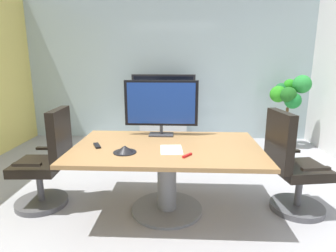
% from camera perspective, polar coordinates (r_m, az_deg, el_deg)
% --- Properties ---
extents(ground_plane, '(7.08, 7.08, 0.00)m').
position_cam_1_polar(ground_plane, '(3.14, -2.77, -17.13)').
color(ground_plane, '#99999E').
extents(wall_back_glass_partition, '(5.67, 0.10, 2.92)m').
position_cam_1_polar(wall_back_glass_partition, '(5.74, 0.00, 12.05)').
color(wall_back_glass_partition, '#9EB2B7').
rests_on(wall_back_glass_partition, ground).
extents(conference_table, '(1.90, 1.19, 0.73)m').
position_cam_1_polar(conference_table, '(2.96, -0.23, -7.40)').
color(conference_table, olive).
rests_on(conference_table, ground).
extents(office_chair_left, '(0.61, 0.58, 1.09)m').
position_cam_1_polar(office_chair_left, '(3.37, -23.26, -7.51)').
color(office_chair_left, '#4C4C51').
rests_on(office_chair_left, ground).
extents(office_chair_right, '(0.63, 0.61, 1.09)m').
position_cam_1_polar(office_chair_right, '(3.26, 23.78, -8.25)').
color(office_chair_right, '#4C4C51').
rests_on(office_chair_right, ground).
extents(tv_monitor, '(0.84, 0.18, 0.64)m').
position_cam_1_polar(tv_monitor, '(3.23, -1.38, 4.32)').
color(tv_monitor, '#333338').
rests_on(tv_monitor, conference_table).
extents(wall_display_unit, '(1.20, 0.36, 1.31)m').
position_cam_1_polar(wall_display_unit, '(5.51, -0.89, 1.33)').
color(wall_display_unit, '#B7BABC').
rests_on(wall_display_unit, ground).
extents(potted_plant, '(0.67, 0.55, 1.32)m').
position_cam_1_polar(potted_plant, '(5.52, 23.19, 4.43)').
color(potted_plant, brown).
rests_on(potted_plant, ground).
extents(conference_phone, '(0.22, 0.22, 0.07)m').
position_cam_1_polar(conference_phone, '(2.72, -8.73, -4.71)').
color(conference_phone, black).
rests_on(conference_phone, conference_table).
extents(remote_control, '(0.12, 0.17, 0.02)m').
position_cam_1_polar(remote_control, '(2.97, -14.13, -3.85)').
color(remote_control, black).
rests_on(remote_control, conference_table).
extents(whiteboard_marker, '(0.09, 0.12, 0.02)m').
position_cam_1_polar(whiteboard_marker, '(2.60, 3.89, -5.94)').
color(whiteboard_marker, red).
rests_on(whiteboard_marker, conference_table).
extents(paper_notepad, '(0.23, 0.32, 0.01)m').
position_cam_1_polar(paper_notepad, '(2.77, 0.68, -4.82)').
color(paper_notepad, white).
rests_on(paper_notepad, conference_table).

